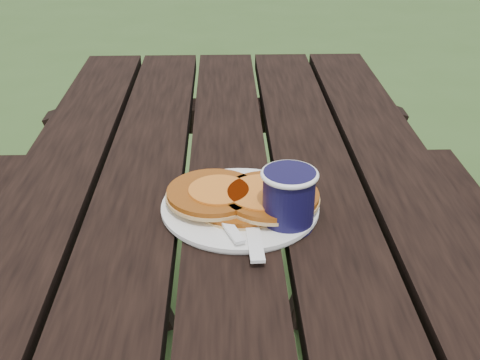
{
  "coord_description": "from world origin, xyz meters",
  "views": [
    {
      "loc": [
        -0.01,
        -0.73,
        1.24
      ],
      "look_at": [
        0.02,
        0.08,
        0.8
      ],
      "focal_mm": 45.0,
      "sensor_mm": 36.0,
      "label": 1
    }
  ],
  "objects": [
    {
      "name": "plate",
      "position": [
        0.02,
        0.07,
        0.76
      ],
      "size": [
        0.27,
        0.27,
        0.01
      ],
      "primitive_type": "cylinder",
      "rotation": [
        0.0,
        0.0,
        -0.16
      ],
      "color": "white",
      "rests_on": "picnic_table"
    },
    {
      "name": "pancake_stack",
      "position": [
        0.02,
        0.07,
        0.77
      ],
      "size": [
        0.23,
        0.16,
        0.04
      ],
      "rotation": [
        0.0,
        0.0,
        0.14
      ],
      "color": "#934710",
      "rests_on": "plate"
    },
    {
      "name": "knife",
      "position": [
        0.03,
        0.01,
        0.76
      ],
      "size": [
        0.03,
        0.18,
        0.0
      ],
      "primitive_type": "cube",
      "rotation": [
        0.0,
        0.0,
        0.05
      ],
      "color": "white",
      "rests_on": "plate"
    },
    {
      "name": "fork",
      "position": [
        -0.01,
        0.01,
        0.77
      ],
      "size": [
        0.09,
        0.16,
        0.01
      ],
      "primitive_type": null,
      "rotation": [
        0.0,
        0.0,
        0.35
      ],
      "color": "white",
      "rests_on": "plate"
    },
    {
      "name": "coffee_cup",
      "position": [
        0.08,
        0.03,
        0.8
      ],
      "size": [
        0.08,
        0.08,
        0.09
      ],
      "rotation": [
        0.0,
        0.0,
        -0.0
      ],
      "color": "black",
      "rests_on": "picnic_table"
    }
  ]
}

